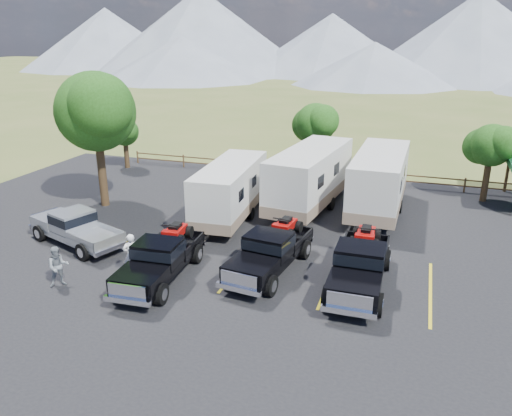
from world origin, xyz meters
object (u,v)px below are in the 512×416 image
(trailer_right, at_px, (379,182))
(pickup_silver, at_px, (76,228))
(tree_big_nw, at_px, (95,111))
(rig_left, at_px, (161,257))
(person_a, at_px, (131,255))
(trailer_center, at_px, (310,178))
(rig_center, at_px, (271,250))
(person_b, at_px, (58,267))
(rig_right, at_px, (360,263))
(trailer_left, at_px, (230,191))

(trailer_right, bearing_deg, pickup_silver, -144.16)
(tree_big_nw, xyz_separation_m, rig_left, (7.80, -7.27, -4.62))
(person_a, bearing_deg, pickup_silver, -65.82)
(trailer_right, bearing_deg, trailer_center, -170.30)
(tree_big_nw, bearing_deg, pickup_silver, -68.14)
(pickup_silver, bearing_deg, trailer_center, 151.81)
(rig_center, distance_m, trailer_right, 9.70)
(person_b, bearing_deg, person_a, -5.25)
(rig_right, xyz_separation_m, pickup_silver, (-13.55, -0.15, -0.11))
(rig_center, distance_m, trailer_left, 6.57)
(trailer_left, bearing_deg, rig_center, -57.09)
(rig_center, height_order, person_b, rig_center)
(rig_left, xyz_separation_m, rig_right, (7.95, 1.93, 0.06))
(trailer_left, distance_m, person_a, 7.73)
(trailer_right, relative_size, person_a, 5.33)
(trailer_right, bearing_deg, person_b, -130.17)
(trailer_right, bearing_deg, person_a, -127.93)
(trailer_left, bearing_deg, rig_left, -95.48)
(rig_right, bearing_deg, tree_big_nw, 160.74)
(trailer_center, height_order, trailer_right, trailer_center)
(tree_big_nw, xyz_separation_m, trailer_left, (8.03, 0.10, -3.93))
(tree_big_nw, height_order, trailer_right, tree_big_nw)
(rig_right, relative_size, person_a, 3.30)
(tree_big_nw, distance_m, person_a, 10.90)
(person_a, relative_size, person_b, 1.10)
(tree_big_nw, xyz_separation_m, person_a, (6.49, -7.44, -4.62))
(person_a, xyz_separation_m, person_b, (-2.30, -1.77, -0.08))
(trailer_right, distance_m, person_a, 14.48)
(rig_center, bearing_deg, trailer_right, 75.17)
(pickup_silver, distance_m, person_a, 4.70)
(tree_big_nw, distance_m, rig_left, 11.63)
(trailer_left, height_order, pickup_silver, trailer_left)
(rig_right, relative_size, person_b, 3.63)
(tree_big_nw, relative_size, person_b, 4.59)
(pickup_silver, bearing_deg, person_b, 47.55)
(rig_left, bearing_deg, trailer_left, 84.54)
(tree_big_nw, relative_size, rig_right, 1.26)
(trailer_left, xyz_separation_m, person_b, (-3.84, -9.31, -0.77))
(person_b, bearing_deg, trailer_right, 5.99)
(rig_center, bearing_deg, trailer_center, 98.66)
(tree_big_nw, relative_size, pickup_silver, 1.32)
(rig_left, xyz_separation_m, person_b, (-3.61, -1.93, -0.08))
(person_a, bearing_deg, rig_center, 161.44)
(rig_center, distance_m, rig_right, 3.83)
(trailer_left, distance_m, person_b, 10.10)
(pickup_silver, bearing_deg, rig_right, 110.01)
(trailer_left, height_order, person_a, trailer_left)
(pickup_silver, distance_m, person_b, 4.21)
(rig_left, distance_m, trailer_right, 13.56)
(rig_right, relative_size, trailer_center, 0.61)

